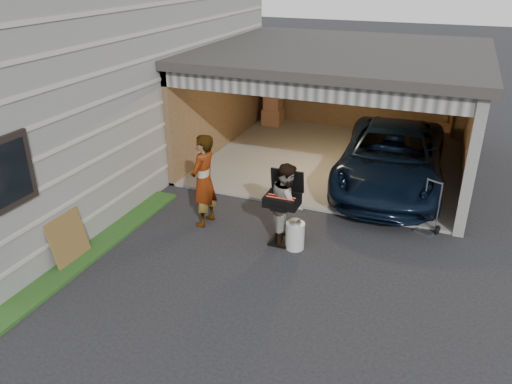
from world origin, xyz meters
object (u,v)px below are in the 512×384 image
woman (204,181)px  plywood_panel (69,239)px  man (287,203)px  propane_tank (295,236)px  bbq_grill (283,203)px  hand_truck (427,222)px  minivan (391,160)px

woman → plywood_panel: 2.67m
man → propane_tank: (0.24, -0.22, -0.52)m
bbq_grill → propane_tank: bbq_grill is taller
man → bbq_grill: 0.12m
man → bbq_grill: (-0.05, -0.10, 0.05)m
man → propane_tank: 0.61m
hand_truck → plywood_panel: bearing=-125.1°
man → plywood_panel: size_ratio=1.74×
propane_tank → man: bearing=137.4°
woman → propane_tank: woman is taller
woman → minivan: bearing=138.6°
minivan → bbq_grill: 3.62m
woman → plywood_panel: size_ratio=2.10×
man → hand_truck: bearing=-80.6°
bbq_grill → propane_tank: size_ratio=2.68×
bbq_grill → man: bearing=64.5°
woman → hand_truck: size_ratio=1.75×
bbq_grill → hand_truck: (2.49, 1.43, -0.62)m
woman → hand_truck: 4.42m
propane_tank → bbq_grill: bearing=157.6°
bbq_grill → woman: bearing=175.7°
bbq_grill → propane_tank: bearing=-22.4°
propane_tank → minivan: bearing=70.7°
man → hand_truck: (2.44, 1.33, -0.57)m
propane_tank → hand_truck: size_ratio=0.48×
woman → man: 1.72m
minivan → plywood_panel: (-4.71, -5.28, -0.24)m
plywood_panel → man: bearing=32.6°
woman → man: size_ratio=1.21×
bbq_grill → plywood_panel: size_ratio=1.56×
hand_truck → man: bearing=-127.5°
woman → man: woman is taller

